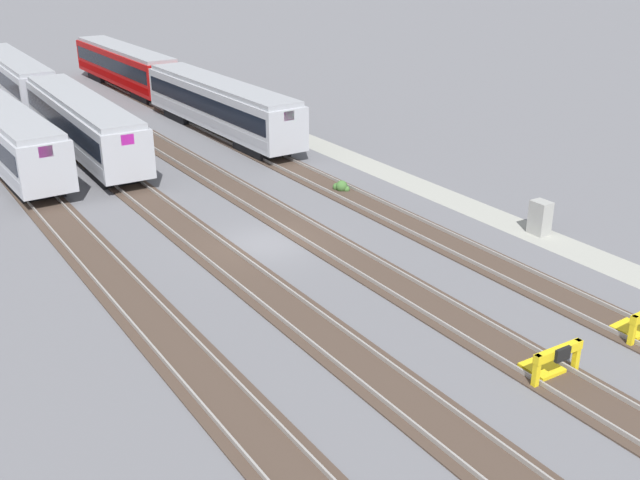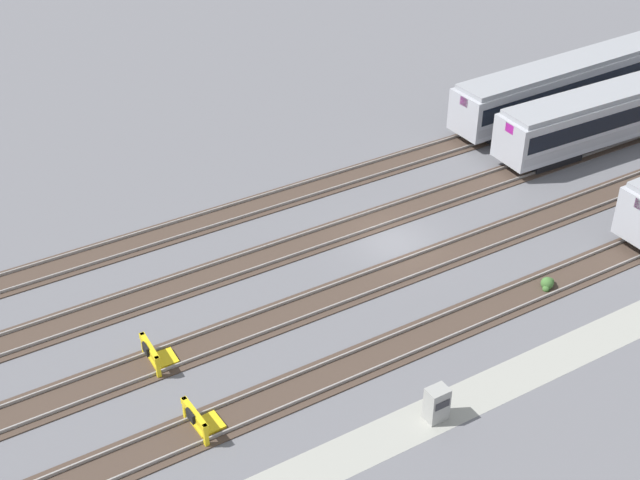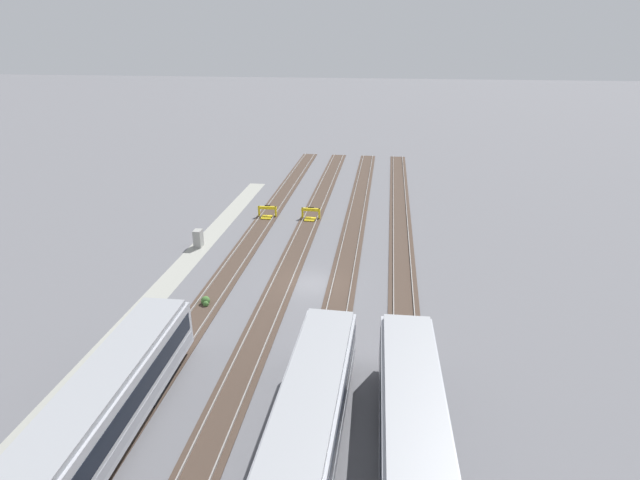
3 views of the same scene
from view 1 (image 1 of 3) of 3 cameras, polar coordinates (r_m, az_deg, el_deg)
The scene contains 14 objects.
ground_plane at distance 34.13m, azimuth -4.24°, elevation -0.29°, with size 400.00×400.00×0.00m, color slate.
service_walkway at distance 40.35m, azimuth 9.85°, elevation 3.12°, with size 54.00×2.00×0.01m, color #9E9E93.
rail_track_nearest at distance 37.73m, azimuth 5.12°, elevation 2.04°, with size 90.00×2.23×0.21m.
rail_track_near_inner at distance 35.20m, azimuth -0.92°, elevation 0.59°, with size 90.00×2.24×0.21m.
rail_track_middle at distance 33.15m, azimuth -7.78°, elevation -1.07°, with size 90.00×2.24×0.21m.
rail_track_far_inner at distance 31.66m, azimuth -15.43°, elevation -2.91°, with size 90.00×2.23×0.21m.
subway_car_front_row_leftmost at distance 48.45m, azimuth -22.90°, elevation 7.47°, with size 18.06×3.26×3.70m.
subway_car_front_row_left_inner at distance 67.29m, azimuth -22.21°, elevation 11.41°, with size 18.04×3.13×3.70m.
subway_car_front_row_centre at distance 49.43m, azimuth -17.63°, elevation 8.46°, with size 18.06×3.27×3.70m.
subway_car_front_row_right_inner at distance 52.64m, azimuth -7.63°, elevation 10.14°, with size 18.05×3.17×3.70m.
subway_car_front_row_rightmost at distance 69.97m, azimuth -14.65°, elevation 12.70°, with size 18.04×3.10×3.70m.
bumper_stop_near_inner_track at distance 25.22m, azimuth 17.16°, elevation -8.84°, with size 1.36×2.01×1.22m.
electrical_cabinet at distance 36.38m, azimuth 16.43°, elevation 1.66°, with size 0.90×0.73×1.60m.
weed_clump at distance 40.92m, azimuth 1.62°, elevation 4.08°, with size 0.92×0.70×0.64m.
Camera 1 is at (-27.64, 15.00, 13.25)m, focal length 42.00 mm.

